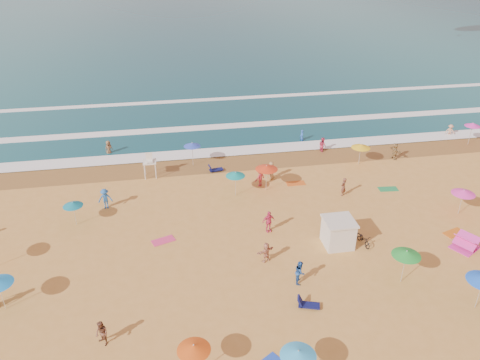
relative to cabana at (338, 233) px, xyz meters
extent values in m
plane|color=gold|center=(-4.45, 2.39, -1.00)|extent=(220.00, 220.00, 0.00)
cube|color=#0C4756|center=(-4.45, 86.39, -1.00)|extent=(220.00, 140.00, 0.18)
plane|color=olive|center=(-4.45, 14.89, -0.99)|extent=(220.00, 220.00, 0.00)
cube|color=white|center=(-4.45, 17.39, -0.90)|extent=(200.00, 2.20, 0.05)
cube|color=white|center=(-4.45, 24.39, -0.90)|extent=(200.00, 1.60, 0.05)
cube|color=white|center=(-4.45, 34.39, -0.90)|extent=(200.00, 1.20, 0.05)
cube|color=silver|center=(0.00, 0.00, 0.00)|extent=(2.00, 2.00, 2.00)
cube|color=silver|center=(0.00, 0.00, 1.06)|extent=(2.20, 2.20, 0.12)
imported|color=black|center=(1.90, -0.30, -0.55)|extent=(0.86, 1.79, 0.90)
cone|color=green|center=(2.73, -4.67, 1.33)|extent=(1.86, 1.86, 0.35)
cone|color=#11758F|center=(-19.35, 6.06, 0.89)|extent=(1.53, 1.53, 0.35)
cone|color=#34A8EA|center=(-6.25, -10.95, 1.03)|extent=(1.85, 1.85, 0.35)
cone|color=yellow|center=(6.83, 12.40, 0.96)|extent=(1.84, 1.84, 0.35)
cone|color=#FA37B5|center=(11.29, 2.32, 1.07)|extent=(1.86, 1.86, 0.35)
cone|color=#EB34B7|center=(20.37, 14.89, 1.31)|extent=(1.62, 1.62, 0.35)
cone|color=blue|center=(-9.38, 14.89, 1.27)|extent=(1.63, 1.63, 0.35)
cone|color=red|center=(-3.38, 8.85, 1.28)|extent=(1.96, 1.96, 0.35)
cone|color=teal|center=(-6.22, 8.42, 1.11)|extent=(1.67, 1.67, 0.35)
cone|color=#D84F12|center=(-11.34, -9.64, 0.98)|extent=(1.74, 1.74, 0.35)
cube|color=#0E1246|center=(0.94, 2.58, -0.83)|extent=(1.39, 0.84, 0.34)
cube|color=#0F134D|center=(-3.99, -5.93, -0.83)|extent=(1.41, 0.93, 0.34)
cube|color=#0E1147|center=(-7.29, 13.28, -0.83)|extent=(1.37, 0.76, 0.34)
cube|color=#FF521C|center=(-2.57, 12.98, -0.98)|extent=(1.77, 1.02, 0.03)
cube|color=#E13571|center=(-12.66, 2.66, -0.98)|extent=(1.89, 1.37, 0.03)
cube|color=#D55B1A|center=(-0.42, 9.60, -0.98)|extent=(1.71, 0.88, 0.03)
cube|color=#22884A|center=(7.46, 7.15, -0.98)|extent=(1.77, 1.01, 0.03)
cube|color=orange|center=(9.41, -0.15, -0.98)|extent=(1.88, 1.34, 0.03)
imported|color=brown|center=(-17.73, 19.19, -0.41)|extent=(0.98, 0.92, 1.68)
imported|color=#A07949|center=(-2.44, 10.94, -0.15)|extent=(0.93, 1.00, 1.71)
imported|color=tan|center=(0.58, 0.33, -0.12)|extent=(1.11, 0.76, 1.76)
imported|color=tan|center=(-5.61, -1.00, -0.25)|extent=(1.46, 0.98, 1.51)
imported|color=#214F9E|center=(-3.92, -3.56, -0.16)|extent=(0.84, 0.96, 1.67)
imported|color=tan|center=(19.74, 17.51, -0.46)|extent=(1.16, 0.94, 1.57)
imported|color=brown|center=(-16.25, -6.73, -0.20)|extent=(0.97, 0.99, 1.61)
imported|color=brown|center=(3.04, 6.84, -0.16)|extent=(0.73, 0.70, 1.69)
imported|color=#A17E4A|center=(10.80, 12.90, -0.14)|extent=(0.90, 1.68, 1.73)
imported|color=#CC3359|center=(4.25, 16.01, -0.37)|extent=(0.88, 1.01, 1.76)
imported|color=blue|center=(2.86, 18.87, -0.47)|extent=(0.43, 0.60, 1.57)
imported|color=#245EAA|center=(-17.19, 8.18, -0.10)|extent=(1.19, 0.71, 1.80)
imported|color=#B52D3C|center=(-3.77, 9.77, -0.14)|extent=(1.28, 1.15, 1.72)
imported|color=#DF376A|center=(-4.62, 2.55, -0.11)|extent=(1.11, 0.66, 1.78)
camera|label=1|loc=(-11.90, -26.54, 19.62)|focal=35.00mm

